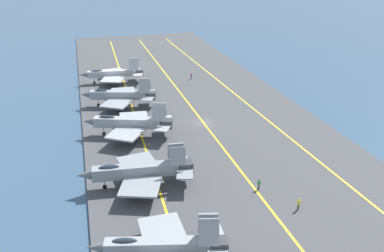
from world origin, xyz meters
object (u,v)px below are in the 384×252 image
Objects in this scene: crew_green_vest at (259,184)px; crew_yellow_vest at (299,203)px; parked_jet_second at (138,171)px; parked_jet_fourth at (120,95)px; parked_jet_fifth at (113,74)px; crew_purple_vest at (191,76)px; parked_jet_nearest at (162,246)px; parked_jet_third at (129,123)px.

crew_yellow_vest is (-5.96, -3.01, 0.01)m from crew_green_vest.
parked_jet_fourth is at bearing -1.74° from parked_jet_second.
crew_purple_vest is at bearing -96.67° from parked_jet_fifth.
crew_yellow_vest is at bearing -153.18° from crew_green_vest.
parked_jet_nearest is 0.93× the size of parked_jet_second.
crew_purple_vest is (54.87, -5.02, 0.03)m from crew_green_vest.
parked_jet_nearest is at bearing 161.96° from crew_purple_vest.
parked_jet_third is 9.67× the size of crew_yellow_vest.
crew_yellow_vest is (-29.30, -18.41, -1.69)m from parked_jet_third.
parked_jet_second is 1.00× the size of parked_jet_third.
crew_yellow_vest is (4.86, -19.39, -1.23)m from parked_jet_nearest.
crew_green_vest is at bearing 26.82° from crew_yellow_vest.
crew_yellow_vest is at bearing -75.91° from parked_jet_nearest.
parked_jet_nearest is at bearing 178.96° from parked_jet_fifth.
parked_jet_nearest is at bearing -179.78° from parked_jet_second.
parked_jet_fourth is (15.94, 0.01, -0.01)m from parked_jet_third.
parked_jet_fourth reaches higher than crew_green_vest.
crew_green_vest is (-39.28, -15.41, -1.69)m from parked_jet_fourth.
crew_green_vest is 0.97× the size of crew_purple_vest.
parked_jet_nearest is 50.12m from parked_jet_fourth.
parked_jet_fourth is (33.65, -1.03, 0.13)m from parked_jet_second.
parked_jet_second is 33.67m from parked_jet_fourth.
parked_jet_fourth is at bearing -1.10° from parked_jet_nearest.
crew_yellow_vest is at bearing -157.84° from parked_jet_fourth.
parked_jet_second is 22.69m from crew_yellow_vest.
parked_jet_fifth is (17.94, -0.28, -0.16)m from parked_jet_fourth.
crew_purple_vest is at bearing -23.54° from parked_jet_second.
parked_jet_second is at bearing 156.46° from crew_purple_vest.
parked_jet_fifth is at bearing -1.45° from parked_jet_second.
parked_jet_fifth is 20.35m from crew_purple_vest.
parked_jet_fourth is at bearing 21.42° from crew_green_vest.
parked_jet_second is 1.01× the size of parked_jet_fourth.
parked_jet_second is at bearing 71.10° from crew_green_vest.
parked_jet_nearest is 68.06m from parked_jet_fifth.
parked_jet_second is at bearing 178.55° from parked_jet_fifth.
parked_jet_nearest is 19.67m from crew_green_vest.
crew_yellow_vest is (-60.83, 2.01, -0.02)m from crew_purple_vest.
crew_green_vest is at bearing -165.19° from parked_jet_fifth.
parked_jet_fourth is at bearing 0.05° from parked_jet_third.
parked_jet_second is at bearing 176.64° from parked_jet_third.
parked_jet_third is at bearing -179.95° from parked_jet_fourth.
crew_purple_vest reaches higher than crew_yellow_vest.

